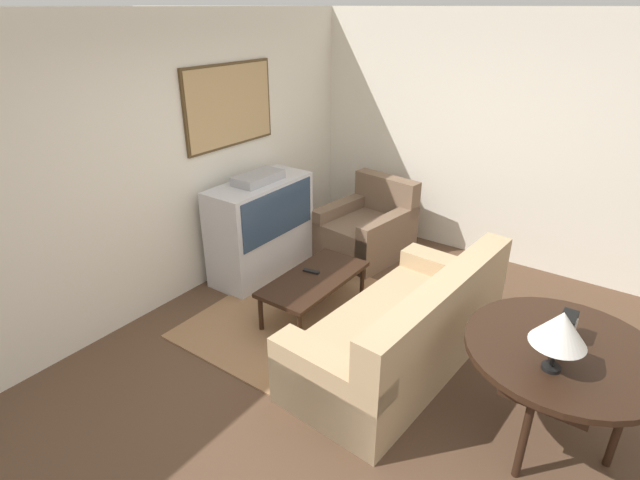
# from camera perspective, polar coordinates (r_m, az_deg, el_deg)

# --- Properties ---
(ground_plane) EXTENTS (12.00, 12.00, 0.00)m
(ground_plane) POSITION_cam_1_polar(r_m,az_deg,el_deg) (4.27, 4.71, -14.21)
(ground_plane) COLOR brown
(wall_back) EXTENTS (12.00, 0.10, 2.70)m
(wall_back) POSITION_cam_1_polar(r_m,az_deg,el_deg) (4.93, -16.49, 8.33)
(wall_back) COLOR silver
(wall_back) RESTS_ON ground_plane
(wall_right) EXTENTS (0.06, 12.00, 2.70)m
(wall_right) POSITION_cam_1_polar(r_m,az_deg,el_deg) (5.89, 18.83, 10.62)
(wall_right) COLOR silver
(wall_right) RESTS_ON ground_plane
(area_rug) EXTENTS (2.02, 1.59, 0.01)m
(area_rug) POSITION_cam_1_polar(r_m,az_deg,el_deg) (4.87, -2.42, -8.46)
(area_rug) COLOR #99704C
(area_rug) RESTS_ON ground_plane
(tv) EXTENTS (1.20, 0.52, 1.14)m
(tv) POSITION_cam_1_polar(r_m,az_deg,el_deg) (5.41, -6.75, 1.47)
(tv) COLOR silver
(tv) RESTS_ON ground_plane
(couch) EXTENTS (2.10, 1.08, 0.90)m
(couch) POSITION_cam_1_polar(r_m,az_deg,el_deg) (4.17, 9.66, -10.36)
(couch) COLOR tan
(couch) RESTS_ON ground_plane
(armchair) EXTENTS (1.08, 0.96, 0.88)m
(armchair) POSITION_cam_1_polar(r_m,az_deg,el_deg) (5.91, 5.36, 1.04)
(armchair) COLOR brown
(armchair) RESTS_ON ground_plane
(coffee_table) EXTENTS (1.13, 0.54, 0.40)m
(coffee_table) POSITION_cam_1_polar(r_m,az_deg,el_deg) (4.71, -0.67, -4.67)
(coffee_table) COLOR black
(coffee_table) RESTS_ON ground_plane
(console_table) EXTENTS (1.22, 1.22, 0.75)m
(console_table) POSITION_cam_1_polar(r_m,az_deg,el_deg) (3.59, 26.08, -11.86)
(console_table) COLOR black
(console_table) RESTS_ON ground_plane
(table_lamp) EXTENTS (0.32, 0.32, 0.40)m
(table_lamp) POSITION_cam_1_polar(r_m,az_deg,el_deg) (3.18, 25.79, -9.10)
(table_lamp) COLOR black
(table_lamp) RESTS_ON console_table
(mantel_clock) EXTENTS (0.17, 0.10, 0.19)m
(mantel_clock) POSITION_cam_1_polar(r_m,az_deg,el_deg) (3.57, 26.35, -9.00)
(mantel_clock) COLOR black
(mantel_clock) RESTS_ON console_table
(remote) EXTENTS (0.08, 0.17, 0.02)m
(remote) POSITION_cam_1_polar(r_m,az_deg,el_deg) (4.77, -1.03, -3.60)
(remote) COLOR black
(remote) RESTS_ON coffee_table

